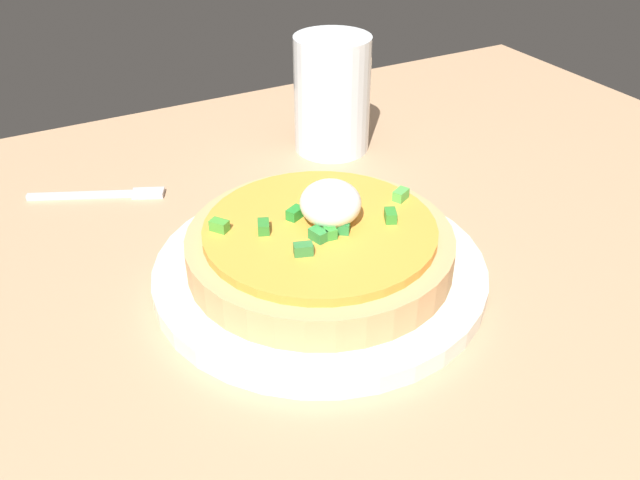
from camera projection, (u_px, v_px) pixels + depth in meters
dining_table at (459, 325)px, 48.08cm from camera, size 91.30×86.84×3.13cm
plate at (320, 270)px, 49.78cm from camera, size 24.56×24.56×1.46cm
pizza at (321, 243)px, 48.45cm from camera, size 19.41×19.41×6.42cm
cup_near at (332, 99)px, 66.11cm from camera, size 7.54×7.54×11.47cm
fork at (108, 194)px, 60.30cm from camera, size 5.94×11.48×0.50cm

